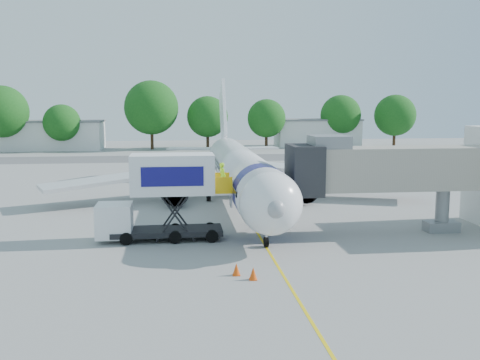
{
  "coord_description": "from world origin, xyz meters",
  "views": [
    {
      "loc": [
        -5.24,
        -40.67,
        8.83
      ],
      "look_at": [
        -0.85,
        -3.06,
        3.2
      ],
      "focal_mm": 40.0,
      "sensor_mm": 36.0,
      "label": 1
    }
  ],
  "objects": [
    {
      "name": "tree_g",
      "position": [
        35.98,
        57.59,
        6.07
      ],
      "size": [
        7.84,
        7.84,
        9.99
      ],
      "color": "#382314",
      "rests_on": "ground"
    },
    {
      "name": "taxiway_strip",
      "position": [
        0.0,
        42.0,
        0.0
      ],
      "size": [
        120.0,
        10.0,
        0.01
      ],
      "primitive_type": "cube",
      "color": "#59595B",
      "rests_on": "ground"
    },
    {
      "name": "aircraft",
      "position": [
        0.0,
        4.12,
        2.95
      ],
      "size": [
        34.17,
        37.73,
        11.35
      ],
      "color": "white",
      "rests_on": "ground"
    },
    {
      "name": "safety_cone_a",
      "position": [
        -2.38,
        -14.57,
        0.31
      ],
      "size": [
        0.41,
        0.41,
        0.65
      ],
      "color": "#DC470B",
      "rests_on": "ground"
    },
    {
      "name": "safety_cone_b",
      "position": [
        -1.62,
        -15.35,
        0.31
      ],
      "size": [
        0.41,
        0.41,
        0.65
      ],
      "color": "#DC470B",
      "rests_on": "ground"
    },
    {
      "name": "tree_b",
      "position": [
        -25.41,
        56.46,
        4.98
      ],
      "size": [
        6.45,
        6.45,
        8.22
      ],
      "color": "#382314",
      "rests_on": "ground"
    },
    {
      "name": "outbuilding_right",
      "position": [
        22.0,
        62.0,
        2.66
      ],
      "size": [
        16.4,
        7.4,
        5.3
      ],
      "color": "silver",
      "rests_on": "ground"
    },
    {
      "name": "ground",
      "position": [
        0.0,
        0.0,
        0.0
      ],
      "size": [
        160.0,
        160.0,
        0.0
      ],
      "primitive_type": "plane",
      "color": "#9B9B98",
      "rests_on": "ground"
    },
    {
      "name": "guidance_line",
      "position": [
        0.0,
        0.0,
        0.01
      ],
      "size": [
        0.15,
        70.0,
        0.01
      ],
      "primitive_type": "cube",
      "color": "yellow",
      "rests_on": "ground"
    },
    {
      "name": "outbuilding_left",
      "position": [
        -28.0,
        60.0,
        2.66
      ],
      "size": [
        18.4,
        8.4,
        5.3
      ],
      "color": "silver",
      "rests_on": "ground"
    },
    {
      "name": "tree_e",
      "position": [
        11.36,
        58.73,
        5.55
      ],
      "size": [
        7.17,
        7.17,
        9.14
      ],
      "color": "#382314",
      "rests_on": "ground"
    },
    {
      "name": "catering_hiloader",
      "position": [
        -6.26,
        -7.0,
        2.76
      ],
      "size": [
        8.5,
        2.44,
        5.5
      ],
      "color": "black",
      "rests_on": "ground"
    },
    {
      "name": "ground_tug",
      "position": [
        -0.06,
        -19.71,
        0.8
      ],
      "size": [
        4.29,
        3.27,
        1.53
      ],
      "rotation": [
        0.0,
        0.0,
        -0.39
      ],
      "color": "white",
      "rests_on": "ground"
    },
    {
      "name": "jet_bridge",
      "position": [
        7.99,
        -7.0,
        4.34
      ],
      "size": [
        13.9,
        3.2,
        6.6
      ],
      "color": "#9D9586",
      "rests_on": "ground"
    },
    {
      "name": "tree_a",
      "position": [
        -35.34,
        56.37,
        6.96
      ],
      "size": [
        8.99,
        8.99,
        11.47
      ],
      "color": "#382314",
      "rests_on": "ground"
    },
    {
      "name": "tree_d",
      "position": [
        0.32,
        58.97,
        5.88
      ],
      "size": [
        7.6,
        7.6,
        9.69
      ],
      "color": "#382314",
      "rests_on": "ground"
    },
    {
      "name": "tree_f",
      "position": [
        26.19,
        60.43,
        6.03
      ],
      "size": [
        7.8,
        7.8,
        9.94
      ],
      "color": "#382314",
      "rests_on": "ground"
    },
    {
      "name": "tree_c",
      "position": [
        -9.91,
        58.17,
        7.58
      ],
      "size": [
        9.79,
        9.79,
        12.48
      ],
      "color": "#382314",
      "rests_on": "ground"
    }
  ]
}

